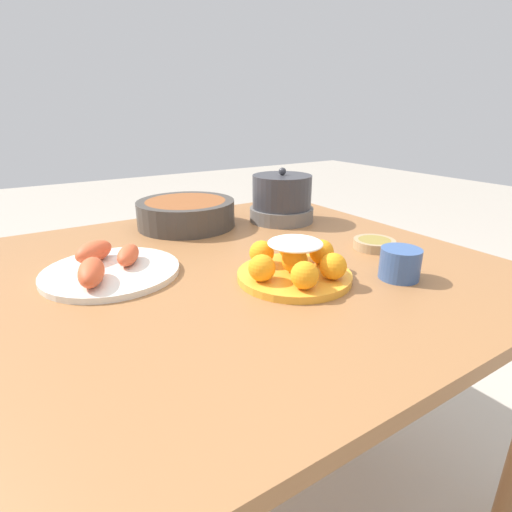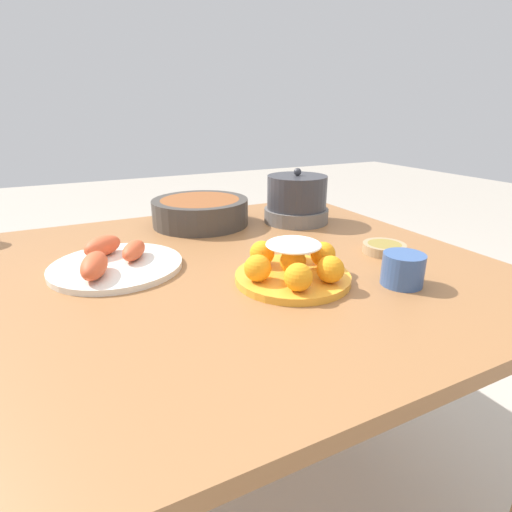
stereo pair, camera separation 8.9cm
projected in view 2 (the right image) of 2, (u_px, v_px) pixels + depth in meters
ground_plane at (230, 491)px, 1.20m from camera, size 12.00×12.00×0.00m
dining_table at (224, 299)px, 0.97m from camera, size 1.24×1.09×0.73m
cake_plate at (293, 266)px, 0.85m from camera, size 0.25×0.25×0.09m
serving_bowl at (201, 211)px, 1.27m from camera, size 0.30×0.30×0.08m
sauce_bowl at (384, 248)px, 1.02m from camera, size 0.11×0.11×0.02m
seafood_platter at (113, 262)px, 0.92m from camera, size 0.30×0.30×0.06m
cup_near at (403, 269)px, 0.83m from camera, size 0.09×0.09×0.07m
warming_pot at (297, 200)px, 1.29m from camera, size 0.21×0.21×0.17m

